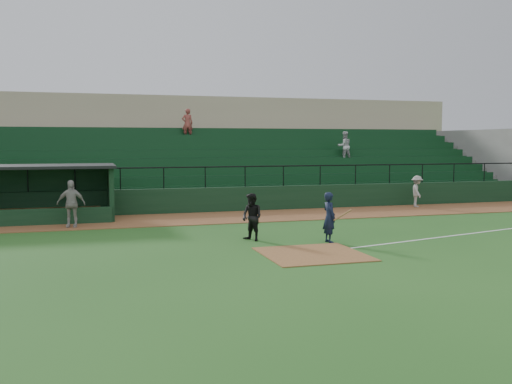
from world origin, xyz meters
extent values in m
plane|color=#21511A|center=(0.00, 0.00, 0.00)|extent=(90.00, 90.00, 0.00)
cube|color=brown|center=(0.00, 8.00, 0.01)|extent=(40.00, 4.00, 0.03)
cube|color=brown|center=(0.00, -1.00, 0.01)|extent=(3.00, 3.00, 0.03)
cube|color=white|center=(8.00, 1.20, 0.01)|extent=(17.49, 4.44, 0.01)
cube|color=black|center=(0.00, 10.20, 0.60)|extent=(36.00, 0.35, 1.20)
cylinder|color=black|center=(0.00, 10.20, 2.20)|extent=(36.00, 0.06, 0.06)
cube|color=slate|center=(0.00, 15.10, 1.80)|extent=(36.00, 9.00, 3.60)
cube|color=#103B1B|center=(0.00, 14.60, 2.25)|extent=(34.56, 8.00, 4.05)
cube|color=slate|center=(18.00, 15.15, 2.10)|extent=(0.35, 9.50, 4.20)
cube|color=tan|center=(0.00, 21.60, 3.20)|extent=(38.00, 3.00, 6.40)
cube|color=slate|center=(0.00, 19.60, 3.70)|extent=(36.00, 2.00, 0.20)
imported|color=beige|center=(8.58, 14.90, 3.15)|extent=(0.87, 0.68, 1.80)
imported|color=#994138|center=(-0.50, 17.90, 4.52)|extent=(0.67, 0.44, 1.84)
cube|color=black|center=(-9.75, 10.40, 1.15)|extent=(8.50, 0.20, 2.30)
cube|color=black|center=(-5.50, 9.10, 1.15)|extent=(0.20, 2.60, 2.30)
cube|color=black|center=(-9.75, 9.10, 2.36)|extent=(8.90, 3.20, 0.12)
cube|color=olive|center=(-9.75, 10.00, 0.25)|extent=(7.65, 0.40, 0.50)
cube|color=black|center=(-9.75, 7.75, 0.35)|extent=(8.50, 0.12, 0.70)
imported|color=black|center=(1.32, 0.77, 0.86)|extent=(0.45, 0.65, 1.72)
cylinder|color=olive|center=(1.72, 0.57, 0.95)|extent=(0.79, 0.34, 0.35)
imported|color=black|center=(-1.08, 1.88, 0.82)|extent=(0.93, 1.00, 1.64)
imported|color=#A19C97|center=(9.96, 9.05, 0.85)|extent=(0.93, 1.20, 1.64)
imported|color=#A39E99|center=(-7.12, 6.80, 0.96)|extent=(1.16, 0.65, 1.87)
camera|label=1|loc=(-6.54, -16.80, 3.39)|focal=40.01mm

